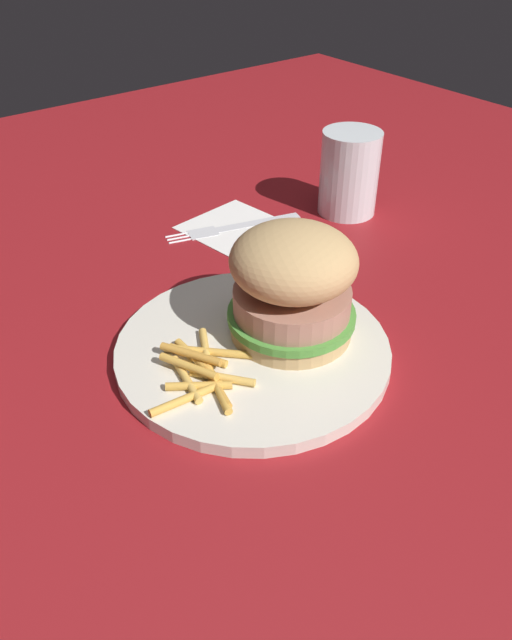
{
  "coord_description": "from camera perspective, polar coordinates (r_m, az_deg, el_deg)",
  "views": [
    {
      "loc": [
        0.29,
        0.35,
        0.36
      ],
      "look_at": [
        0.02,
        0.0,
        0.04
      ],
      "focal_mm": 34.93,
      "sensor_mm": 36.0,
      "label": 1
    }
  ],
  "objects": [
    {
      "name": "ground_plane",
      "position": [
        0.58,
        1.03,
        -2.53
      ],
      "size": [
        1.6,
        1.6,
        0.0
      ],
      "primitive_type": "plane",
      "color": "maroon"
    },
    {
      "name": "plate",
      "position": [
        0.56,
        -0.0,
        -2.96
      ],
      "size": [
        0.25,
        0.25,
        0.01
      ],
      "primitive_type": "cylinder",
      "color": "silver",
      "rests_on": "ground_plane"
    },
    {
      "name": "sandwich",
      "position": [
        0.55,
        3.38,
        3.38
      ],
      "size": [
        0.12,
        0.12,
        0.11
      ],
      "color": "tan",
      "rests_on": "plate"
    },
    {
      "name": "fries_pile",
      "position": [
        0.53,
        -5.03,
        -4.57
      ],
      "size": [
        0.11,
        0.1,
        0.01
      ],
      "color": "#E5B251",
      "rests_on": "plate"
    },
    {
      "name": "napkin",
      "position": [
        0.78,
        -1.96,
        8.52
      ],
      "size": [
        0.12,
        0.12,
        0.0
      ],
      "primitive_type": "cube",
      "rotation": [
        0.0,
        0.0,
        0.14
      ],
      "color": "white",
      "rests_on": "ground_plane"
    },
    {
      "name": "fork",
      "position": [
        0.78,
        -2.07,
        8.66
      ],
      "size": [
        0.17,
        0.06,
        0.0
      ],
      "color": "silver",
      "rests_on": "napkin"
    },
    {
      "name": "drink_glass",
      "position": [
        0.81,
        8.5,
        12.77
      ],
      "size": [
        0.07,
        0.07,
        0.1
      ],
      "color": "silver",
      "rests_on": "ground_plane"
    }
  ]
}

